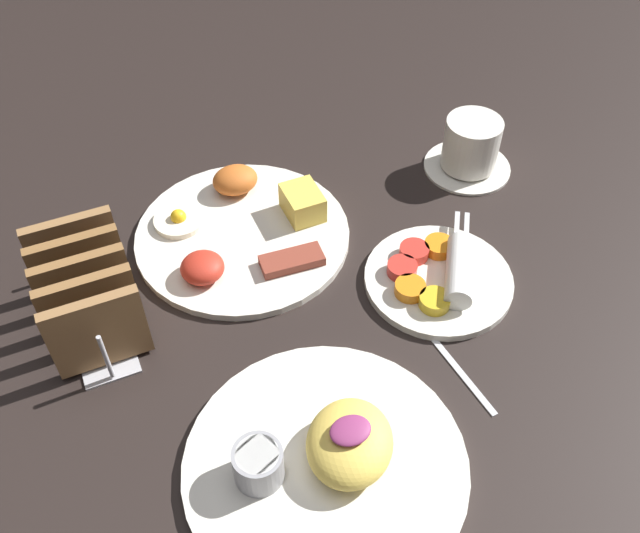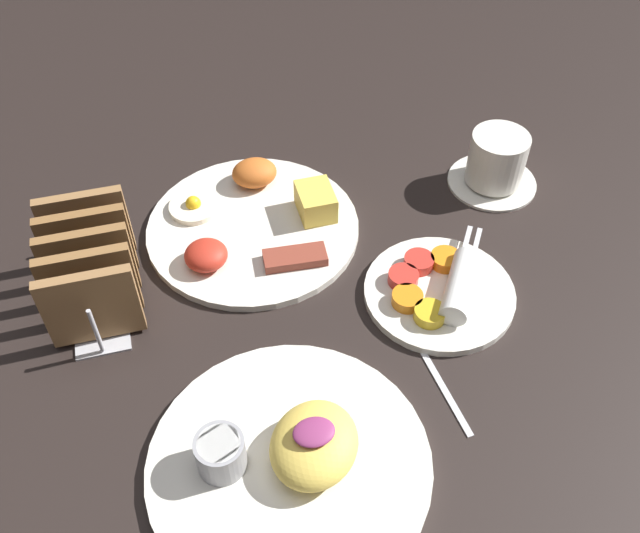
{
  "view_description": "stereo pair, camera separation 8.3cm",
  "coord_description": "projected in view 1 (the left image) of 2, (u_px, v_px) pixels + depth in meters",
  "views": [
    {
      "loc": [
        -0.17,
        -0.47,
        0.64
      ],
      "look_at": [
        0.05,
        0.05,
        0.03
      ],
      "focal_mm": 40.0,
      "sensor_mm": 36.0,
      "label": 1
    },
    {
      "loc": [
        -0.1,
        -0.5,
        0.64
      ],
      "look_at": [
        0.05,
        0.05,
        0.03
      ],
      "focal_mm": 40.0,
      "sensor_mm": 36.0,
      "label": 2
    }
  ],
  "objects": [
    {
      "name": "coffee_cup",
      "position": [
        471.0,
        147.0,
        0.97
      ],
      "size": [
        0.12,
        0.12,
        0.08
      ],
      "color": "silver",
      "rests_on": "ground_plane"
    },
    {
      "name": "plate_breakfast",
      "position": [
        243.0,
        229.0,
        0.9
      ],
      "size": [
        0.27,
        0.27,
        0.05
      ],
      "color": "silver",
      "rests_on": "ground_plane"
    },
    {
      "name": "plate_condiments",
      "position": [
        439.0,
        276.0,
        0.84
      ],
      "size": [
        0.18,
        0.18,
        0.04
      ],
      "color": "silver",
      "rests_on": "ground_plane"
    },
    {
      "name": "teaspoon",
      "position": [
        446.0,
        353.0,
        0.78
      ],
      "size": [
        0.03,
        0.13,
        0.01
      ],
      "color": "silver",
      "rests_on": "ground_plane"
    },
    {
      "name": "plate_foreground",
      "position": [
        326.0,
        459.0,
        0.68
      ],
      "size": [
        0.28,
        0.28,
        0.06
      ],
      "color": "silver",
      "rests_on": "ground_plane"
    },
    {
      "name": "toast_rack",
      "position": [
        87.0,
        293.0,
        0.78
      ],
      "size": [
        0.1,
        0.18,
        0.1
      ],
      "color": "#B7B7BC",
      "rests_on": "ground_plane"
    },
    {
      "name": "ground_plane",
      "position": [
        295.0,
        325.0,
        0.81
      ],
      "size": [
        3.0,
        3.0,
        0.0
      ],
      "primitive_type": "plane",
      "color": "black"
    }
  ]
}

